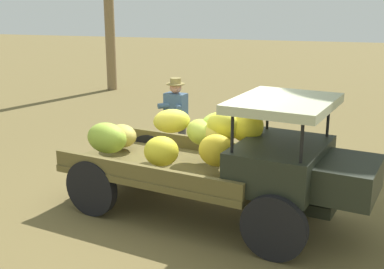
{
  "coord_description": "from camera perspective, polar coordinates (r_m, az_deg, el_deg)",
  "views": [
    {
      "loc": [
        2.05,
        -6.9,
        3.16
      ],
      "look_at": [
        0.23,
        -0.15,
        1.21
      ],
      "focal_mm": 46.89,
      "sensor_mm": 36.0,
      "label": 1
    }
  ],
  "objects": [
    {
      "name": "ground_plane",
      "position": [
        7.86,
        -1.35,
        -8.08
      ],
      "size": [
        60.0,
        60.0,
        0.0
      ],
      "primitive_type": "plane",
      "color": "brown"
    },
    {
      "name": "wooden_crate",
      "position": [
        9.31,
        -8.84,
        -3.18
      ],
      "size": [
        0.63,
        0.62,
        0.38
      ],
      "primitive_type": "cube",
      "rotation": [
        0.0,
        0.0,
        2.9
      ],
      "color": "olive",
      "rests_on": "ground"
    },
    {
      "name": "farmer",
      "position": [
        9.38,
        -1.87,
        2.02
      ],
      "size": [
        0.53,
        0.49,
        1.69
      ],
      "rotation": [
        0.0,
        0.0,
        -1.81
      ],
      "color": "#454342",
      "rests_on": "ground"
    },
    {
      "name": "truck",
      "position": [
        7.13,
        3.87,
        -2.69
      ],
      "size": [
        4.65,
        2.54,
        1.86
      ],
      "rotation": [
        0.0,
        0.0,
        -0.22
      ],
      "color": "black",
      "rests_on": "ground"
    }
  ]
}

